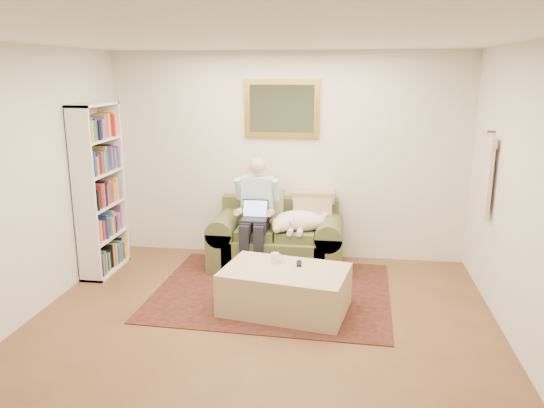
% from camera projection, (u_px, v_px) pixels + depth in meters
% --- Properties ---
extents(room_shell, '(4.51, 5.00, 2.61)m').
position_uv_depth(room_shell, '(258.00, 195.00, 4.63)').
color(room_shell, brown).
rests_on(room_shell, ground).
extents(rug, '(2.58, 2.09, 0.01)m').
position_uv_depth(rug, '(272.00, 291.00, 5.82)').
color(rug, black).
rests_on(rug, room_shell).
extents(sofa, '(1.60, 0.82, 0.96)m').
position_uv_depth(sofa, '(277.00, 244.00, 6.53)').
color(sofa, '#4A502A').
rests_on(sofa, room_shell).
extents(seated_man, '(0.53, 0.75, 1.35)m').
position_uv_depth(seated_man, '(255.00, 216.00, 6.32)').
color(seated_man, '#8CB7D8').
rests_on(seated_man, sofa).
extents(laptop, '(0.31, 0.25, 0.23)m').
position_uv_depth(laptop, '(255.00, 214.00, 6.26)').
color(laptop, black).
rests_on(laptop, seated_man).
extents(sleeping_dog, '(0.66, 0.42, 0.25)m').
position_uv_depth(sleeping_dog, '(300.00, 221.00, 6.33)').
color(sleeping_dog, white).
rests_on(sleeping_dog, sofa).
extents(ottoman, '(1.33, 0.97, 0.44)m').
position_uv_depth(ottoman, '(285.00, 290.00, 5.31)').
color(ottoman, tan).
rests_on(ottoman, room_shell).
extents(coffee_mug, '(0.08, 0.08, 0.10)m').
position_uv_depth(coffee_mug, '(275.00, 258.00, 5.43)').
color(coffee_mug, white).
rests_on(coffee_mug, ottoman).
extents(tv_remote, '(0.06, 0.15, 0.02)m').
position_uv_depth(tv_remote, '(299.00, 263.00, 5.38)').
color(tv_remote, black).
rests_on(tv_remote, ottoman).
extents(bookshelf, '(0.28, 0.80, 2.00)m').
position_uv_depth(bookshelf, '(100.00, 190.00, 6.20)').
color(bookshelf, white).
rests_on(bookshelf, room_shell).
extents(wall_mirror, '(0.94, 0.04, 0.72)m').
position_uv_depth(wall_mirror, '(282.00, 109.00, 6.53)').
color(wall_mirror, gold).
rests_on(wall_mirror, room_shell).
extents(hanging_shirt, '(0.06, 0.52, 0.90)m').
position_uv_depth(hanging_shirt, '(485.00, 170.00, 5.51)').
color(hanging_shirt, beige).
rests_on(hanging_shirt, room_shell).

